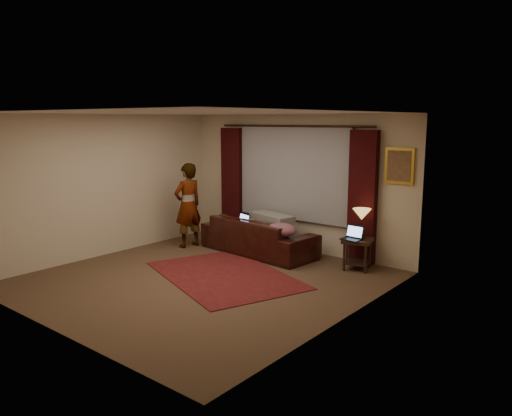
{
  "coord_description": "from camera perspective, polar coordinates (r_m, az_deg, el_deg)",
  "views": [
    {
      "loc": [
        5.4,
        -5.36,
        2.5
      ],
      "look_at": [
        0.1,
        1.2,
        1.0
      ],
      "focal_mm": 35.0,
      "sensor_mm": 36.0,
      "label": 1
    }
  ],
  "objects": [
    {
      "name": "drape_left",
      "position": [
        10.46,
        -2.72,
        2.82
      ],
      "size": [
        0.5,
        0.14,
        2.3
      ],
      "primitive_type": "cube",
      "color": "black",
      "rests_on": "floor"
    },
    {
      "name": "clothing_pile",
      "position": [
        8.76,
        2.95,
        -2.56
      ],
      "size": [
        0.68,
        0.62,
        0.24
      ],
      "primitive_type": "ellipsoid",
      "rotation": [
        0.0,
        0.0,
        -0.43
      ],
      "color": "#834D5C",
      "rests_on": "sofa"
    },
    {
      "name": "wall_back",
      "position": [
        9.61,
        4.42,
        2.88
      ],
      "size": [
        5.0,
        0.02,
        2.6
      ],
      "primitive_type": "cube",
      "color": "beige",
      "rests_on": "ground"
    },
    {
      "name": "curtain_rod",
      "position": [
        9.44,
        4.12,
        9.33
      ],
      "size": [
        0.04,
        0.04,
        3.4
      ],
      "primitive_type": "cylinder",
      "color": "#311F0E",
      "rests_on": "wall_back"
    },
    {
      "name": "laptop_table",
      "position": [
        8.41,
        10.83,
        -2.83
      ],
      "size": [
        0.34,
        0.37,
        0.23
      ],
      "primitive_type": null,
      "rotation": [
        0.0,
        0.0,
        -0.08
      ],
      "color": "black",
      "rests_on": "end_table"
    },
    {
      "name": "wall_left",
      "position": [
        9.62,
        -16.79,
        2.49
      ],
      "size": [
        0.02,
        5.0,
        2.6
      ],
      "primitive_type": "cube",
      "color": "beige",
      "rests_on": "ground"
    },
    {
      "name": "throw_blanket",
      "position": [
        9.35,
        1.84,
        0.5
      ],
      "size": [
        1.0,
        0.59,
        0.11
      ],
      "primitive_type": "cube",
      "rotation": [
        0.0,
        0.0,
        -0.24
      ],
      "color": "gray",
      "rests_on": "sofa"
    },
    {
      "name": "wall_right",
      "position": [
        6.21,
        10.32,
        -1.22
      ],
      "size": [
        0.02,
        5.0,
        2.6
      ],
      "primitive_type": "cube",
      "color": "beige",
      "rests_on": "ground"
    },
    {
      "name": "end_table",
      "position": [
        8.6,
        11.49,
        -5.17
      ],
      "size": [
        0.56,
        0.56,
        0.53
      ],
      "primitive_type": "cube",
      "rotation": [
        0.0,
        0.0,
        0.26
      ],
      "color": "black",
      "rests_on": "floor"
    },
    {
      "name": "ceiling",
      "position": [
        7.61,
        -6.39,
        10.78
      ],
      "size": [
        5.0,
        5.0,
        0.02
      ],
      "primitive_type": "cube",
      "color": "silver",
      "rests_on": "ground"
    },
    {
      "name": "wall_front",
      "position": [
        6.23,
        -22.73,
        -1.81
      ],
      "size": [
        5.0,
        0.02,
        2.6
      ],
      "primitive_type": "cube",
      "color": "beige",
      "rests_on": "ground"
    },
    {
      "name": "tiffany_lamp",
      "position": [
        8.57,
        11.96,
        -1.72
      ],
      "size": [
        0.43,
        0.43,
        0.5
      ],
      "primitive_type": null,
      "rotation": [
        0.0,
        0.0,
        0.58
      ],
      "color": "olive",
      "rests_on": "end_table"
    },
    {
      "name": "drape_right",
      "position": [
        8.77,
        12.09,
        1.21
      ],
      "size": [
        0.5,
        0.14,
        2.3
      ],
      "primitive_type": "cube",
      "color": "black",
      "rests_on": "floor"
    },
    {
      "name": "area_rug",
      "position": [
        8.19,
        -3.6,
        -7.66
      ],
      "size": [
        3.09,
        2.57,
        0.01
      ],
      "primitive_type": "cube",
      "rotation": [
        0.0,
        0.0,
        -0.36
      ],
      "color": "maroon",
      "rests_on": "floor"
    },
    {
      "name": "picture_frame",
      "position": [
        8.53,
        16.08,
        4.65
      ],
      "size": [
        0.5,
        0.04,
        0.6
      ],
      "primitive_type": "cube",
      "color": "gold",
      "rests_on": "wall_back"
    },
    {
      "name": "sofa",
      "position": [
        9.4,
        0.28,
        -2.4
      ],
      "size": [
        2.39,
        1.21,
        0.93
      ],
      "primitive_type": "imported",
      "rotation": [
        0.0,
        0.0,
        3.05
      ],
      "color": "black",
      "rests_on": "floor"
    },
    {
      "name": "floor",
      "position": [
        8.01,
        -6.03,
        -8.2
      ],
      "size": [
        5.0,
        5.0,
        0.01
      ],
      "primitive_type": "cube",
      "color": "brown",
      "rests_on": "ground"
    },
    {
      "name": "sheer_curtain",
      "position": [
        9.54,
        4.23,
        4.04
      ],
      "size": [
        2.5,
        0.05,
        1.8
      ],
      "primitive_type": "cube",
      "color": "#9A9AA2",
      "rests_on": "wall_back"
    },
    {
      "name": "laptop_sofa",
      "position": [
        9.52,
        -1.99,
        -1.49
      ],
      "size": [
        0.44,
        0.46,
        0.25
      ],
      "primitive_type": null,
      "rotation": [
        0.0,
        0.0,
        -0.31
      ],
      "color": "black",
      "rests_on": "sofa"
    },
    {
      "name": "person",
      "position": [
        9.9,
        -7.79,
        0.31
      ],
      "size": [
        0.55,
        0.55,
        1.67
      ],
      "primitive_type": "imported",
      "rotation": [
        0.0,
        0.0,
        -1.71
      ],
      "color": "gray",
      "rests_on": "floor"
    }
  ]
}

